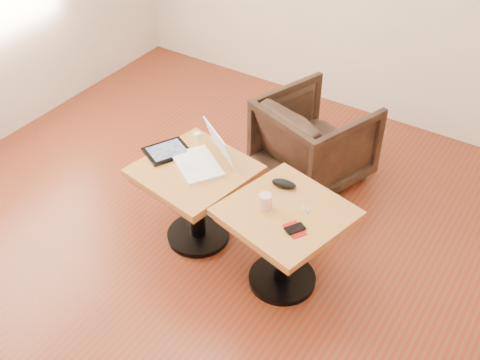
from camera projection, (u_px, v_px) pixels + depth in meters
The scene contains 11 objects.
room_shell at pixel (205, 79), 2.78m from camera, with size 4.52×4.52×2.71m.
side_table_left at pixel (195, 186), 3.64m from camera, with size 0.71×0.71×0.56m.
side_table_right at pixel (285, 229), 3.34m from camera, with size 0.74×0.74×0.56m.
laptop at pixel (205, 158), 3.56m from camera, with size 0.43×0.43×0.23m.
tablet at pixel (167, 151), 3.67m from camera, with size 0.30×0.32×0.02m.
charging_adapter at pixel (197, 135), 3.80m from camera, with size 0.04×0.04×0.02m, color white.
glasses_case at pixel (284, 184), 3.40m from camera, with size 0.15×0.06×0.05m, color black.
striped_cup at pixel (265, 202), 3.25m from camera, with size 0.07×0.07×0.09m, color #DE677C.
earbuds_tangle at pixel (306, 209), 3.26m from camera, with size 0.07×0.04×0.01m.
phone_on_sleeve at pixel (295, 229), 3.13m from camera, with size 0.14×0.13×0.01m.
armchair at pixel (315, 140), 4.21m from camera, with size 0.67×0.69×0.63m, color black.
Camera 1 is at (1.48, -1.98, 2.72)m, focal length 45.00 mm.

